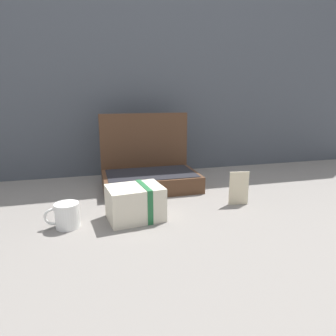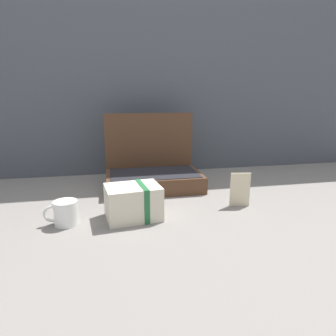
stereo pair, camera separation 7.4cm
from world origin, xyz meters
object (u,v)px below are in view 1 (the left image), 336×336
Objects in this scene: cream_toiletry_bag at (136,203)px; coffee_mug at (67,215)px; info_card_left at (239,188)px; open_suitcase at (149,171)px.

coffee_mug is (-0.24, -0.01, -0.02)m from cream_toiletry_bag.
cream_toiletry_bag is at bearing 2.35° from coffee_mug.
info_card_left is at bearing 3.85° from coffee_mug.
coffee_mug is 0.84× the size of info_card_left.
info_card_left is (0.68, 0.05, 0.03)m from coffee_mug.
coffee_mug is at bearing -133.85° from open_suitcase.
info_card_left is (0.44, 0.04, 0.01)m from cream_toiletry_bag.
coffee_mug is at bearing -166.54° from info_card_left.
cream_toiletry_bag is (-0.13, -0.38, -0.02)m from open_suitcase.
info_card_left reaches higher than cream_toiletry_bag.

